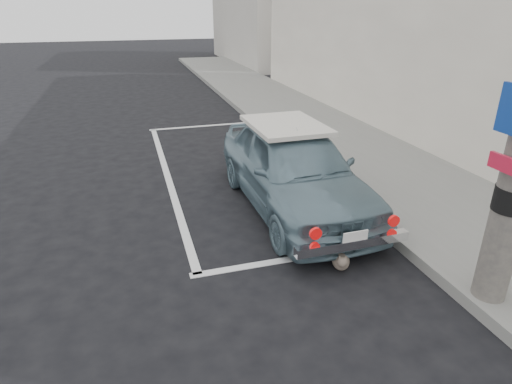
% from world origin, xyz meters
% --- Properties ---
extents(ground, '(80.00, 80.00, 0.00)m').
position_xyz_m(ground, '(0.00, 0.00, 0.00)').
color(ground, black).
rests_on(ground, ground).
extents(sidewalk, '(2.80, 40.00, 0.15)m').
position_xyz_m(sidewalk, '(3.20, 2.00, 0.07)').
color(sidewalk, slate).
rests_on(sidewalk, ground).
extents(pline_rear, '(3.00, 0.12, 0.01)m').
position_xyz_m(pline_rear, '(0.50, -0.50, 0.00)').
color(pline_rear, silver).
rests_on(pline_rear, ground).
extents(pline_front, '(3.00, 0.12, 0.01)m').
position_xyz_m(pline_front, '(0.50, 6.50, 0.00)').
color(pline_front, silver).
rests_on(pline_front, ground).
extents(pline_side, '(0.12, 7.00, 0.01)m').
position_xyz_m(pline_side, '(-0.90, 3.00, 0.00)').
color(pline_side, silver).
rests_on(pline_side, ground).
extents(retro_coupe, '(1.65, 4.00, 1.35)m').
position_xyz_m(retro_coupe, '(0.93, 1.00, 0.68)').
color(retro_coupe, slate).
rests_on(retro_coupe, ground).
extents(cat, '(0.34, 0.46, 0.27)m').
position_xyz_m(cat, '(0.85, -0.88, 0.12)').
color(cat, brown).
rests_on(cat, ground).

